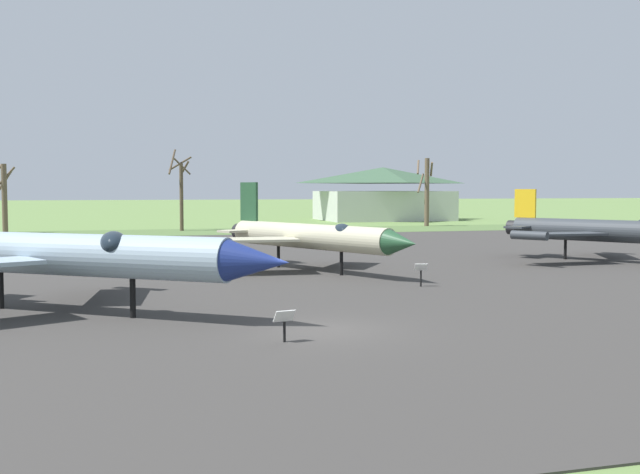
# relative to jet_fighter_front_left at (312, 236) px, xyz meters

# --- Properties ---
(ground_plane) EXTENTS (600.00, 600.00, 0.00)m
(ground_plane) POSITION_rel_jet_fighter_front_left_xyz_m (-4.05, -16.24, -2.01)
(ground_plane) COLOR #607F42
(asphalt_apron) EXTENTS (99.76, 62.16, 0.05)m
(asphalt_apron) POSITION_rel_jet_fighter_front_left_xyz_m (-4.05, 2.40, -1.98)
(asphalt_apron) COLOR #383533
(asphalt_apron) RESTS_ON ground
(grass_verge_strip) EXTENTS (159.76, 12.00, 0.06)m
(grass_verge_strip) POSITION_rel_jet_fighter_front_left_xyz_m (-4.05, 39.48, -1.98)
(grass_verge_strip) COLOR #4E6A37
(grass_verge_strip) RESTS_ON ground
(jet_fighter_front_left) EXTENTS (9.23, 13.37, 4.96)m
(jet_fighter_front_left) POSITION_rel_jet_fighter_front_left_xyz_m (0.00, 0.00, 0.00)
(jet_fighter_front_left) COLOR #B7B293
(jet_fighter_front_left) RESTS_ON ground
(info_placard_front_left) EXTENTS (0.65, 0.40, 1.12)m
(info_placard_front_left) POSITION_rel_jet_fighter_front_left_xyz_m (3.24, -7.35, -1.28)
(info_placard_front_left) COLOR black
(info_placard_front_left) RESTS_ON ground
(jet_fighter_front_right) EXTENTS (14.32, 12.62, 5.34)m
(jet_fighter_front_right) POSITION_rel_jet_fighter_front_left_xyz_m (-11.92, -10.80, 0.22)
(jet_fighter_front_right) COLOR #8EA3B2
(jet_fighter_front_right) RESTS_ON ground
(info_placard_front_right) EXTENTS (0.67, 0.40, 1.01)m
(info_placard_front_right) POSITION_rel_jet_fighter_front_left_xyz_m (-5.60, -17.76, -1.35)
(info_placard_front_right) COLOR black
(info_placard_front_right) RESTS_ON ground
(jet_fighter_rear_center) EXTENTS (11.82, 13.26, 4.55)m
(jet_fighter_rear_center) POSITION_rel_jet_fighter_front_left_xyz_m (19.14, -0.02, -0.00)
(jet_fighter_rear_center) COLOR #33383D
(jet_fighter_rear_center) RESTS_ON ground
(bare_tree_center) EXTENTS (2.20, 1.69, 7.12)m
(bare_tree_center) POSITION_rel_jet_fighter_front_left_xyz_m (-21.13, 42.24, 1.91)
(bare_tree_center) COLOR brown
(bare_tree_center) RESTS_ON ground
(bare_tree_right_of_center) EXTENTS (2.71, 2.41, 8.89)m
(bare_tree_right_of_center) POSITION_rel_jet_fighter_front_left_xyz_m (-3.40, 42.19, 2.60)
(bare_tree_right_of_center) COLOR brown
(bare_tree_right_of_center) RESTS_ON ground
(bare_tree_far_right) EXTENTS (2.40, 2.36, 8.31)m
(bare_tree_far_right) POSITION_rel_jet_fighter_front_left_xyz_m (26.32, 44.43, 2.48)
(bare_tree_far_right) COLOR brown
(bare_tree_far_right) RESTS_ON ground
(visitor_building) EXTENTS (19.04, 14.55, 7.78)m
(visitor_building) POSITION_rel_jet_fighter_front_left_xyz_m (27.97, 63.89, 1.81)
(visitor_building) COLOR beige
(visitor_building) RESTS_ON ground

